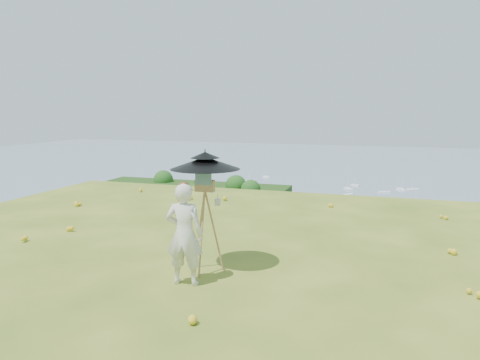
% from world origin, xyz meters
% --- Properties ---
extents(ground, '(14.00, 14.00, 0.00)m').
position_xyz_m(ground, '(0.00, 0.00, 0.00)').
color(ground, '#4B671D').
rests_on(ground, ground).
extents(shoreline_tier, '(170.00, 28.00, 8.00)m').
position_xyz_m(shoreline_tier, '(0.00, 75.00, -36.00)').
color(shoreline_tier, '#655D51').
rests_on(shoreline_tier, bay_water).
extents(bay_water, '(700.00, 700.00, 0.00)m').
position_xyz_m(bay_water, '(0.00, 240.00, -34.00)').
color(bay_water, slate).
rests_on(bay_water, ground).
extents(peninsula, '(90.00, 60.00, 12.00)m').
position_xyz_m(peninsula, '(-75.00, 155.00, -29.00)').
color(peninsula, '#19390F').
rests_on(peninsula, bay_water).
extents(slope_trees, '(110.00, 50.00, 6.00)m').
position_xyz_m(slope_trees, '(0.00, 35.00, -15.00)').
color(slope_trees, '#235319').
rests_on(slope_trees, forest_slope).
extents(harbor_town, '(110.00, 22.00, 5.00)m').
position_xyz_m(harbor_town, '(0.00, 75.00, -29.50)').
color(harbor_town, silver).
rests_on(harbor_town, shoreline_tier).
extents(moored_boats, '(140.00, 140.00, 0.70)m').
position_xyz_m(moored_boats, '(-12.50, 161.00, -33.65)').
color(moored_boats, white).
rests_on(moored_boats, bay_water).
extents(wildflowers, '(10.00, 10.50, 0.12)m').
position_xyz_m(wildflowers, '(0.00, 0.25, 0.06)').
color(wildflowers, gold).
rests_on(wildflowers, ground).
extents(painter, '(0.60, 0.43, 1.55)m').
position_xyz_m(painter, '(0.53, -1.22, 0.78)').
color(painter, white).
rests_on(painter, ground).
extents(field_easel, '(0.64, 0.64, 1.64)m').
position_xyz_m(field_easel, '(0.61, -0.61, 0.82)').
color(field_easel, '#925E3D').
rests_on(field_easel, ground).
extents(sun_umbrella, '(1.19, 1.19, 0.64)m').
position_xyz_m(sun_umbrella, '(0.61, -0.58, 1.67)').
color(sun_umbrella, black).
rests_on(sun_umbrella, field_easel).
extents(painter_cap, '(0.25, 0.28, 0.10)m').
position_xyz_m(painter_cap, '(0.53, -1.22, 1.51)').
color(painter_cap, '#DA7781').
rests_on(painter_cap, painter).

